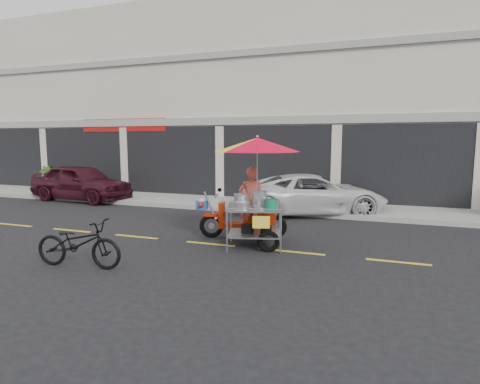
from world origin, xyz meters
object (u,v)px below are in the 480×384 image
(maroon_sedan, at_px, (81,182))
(near_bicycle, at_px, (79,243))
(white_pickup, at_px, (313,194))
(food_vendor_rig, at_px, (254,176))

(maroon_sedan, xyz_separation_m, near_bicycle, (5.92, -6.74, -0.26))
(maroon_sedan, bearing_deg, white_pickup, -83.81)
(white_pickup, bearing_deg, food_vendor_rig, 148.18)
(white_pickup, xyz_separation_m, food_vendor_rig, (-0.61, -4.20, 0.91))
(white_pickup, relative_size, near_bicycle, 2.68)
(white_pickup, distance_m, near_bicycle, 7.65)
(maroon_sedan, xyz_separation_m, white_pickup, (9.04, 0.24, -0.07))
(white_pickup, relative_size, food_vendor_rig, 1.64)
(white_pickup, bearing_deg, maroon_sedan, 67.95)
(maroon_sedan, height_order, near_bicycle, maroon_sedan)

